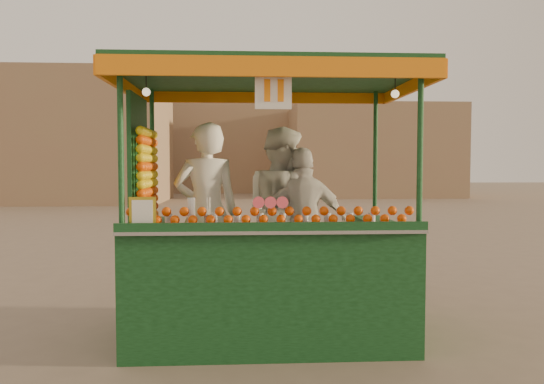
{
  "coord_description": "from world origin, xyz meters",
  "views": [
    {
      "loc": [
        -0.26,
        -5.44,
        1.76
      ],
      "look_at": [
        0.04,
        -0.07,
        1.48
      ],
      "focal_mm": 34.56,
      "sensor_mm": 36.0,
      "label": 1
    }
  ],
  "objects": [
    {
      "name": "building_center",
      "position": [
        -2.0,
        30.0,
        3.5
      ],
      "size": [
        14.0,
        7.0,
        7.0
      ],
      "primitive_type": "cube",
      "color": "#87644D",
      "rests_on": "ground"
    },
    {
      "name": "vendor_left",
      "position": [
        -0.65,
        0.19,
        1.26
      ],
      "size": [
        0.76,
        0.57,
        1.89
      ],
      "rotation": [
        0.0,
        0.0,
        3.32
      ],
      "color": "white",
      "rests_on": "ground"
    },
    {
      "name": "building_right",
      "position": [
        7.0,
        24.0,
        2.5
      ],
      "size": [
        9.0,
        6.0,
        5.0
      ],
      "primitive_type": "cube",
      "color": "#87644D",
      "rests_on": "ground"
    },
    {
      "name": "vendor_middle",
      "position": [
        0.16,
        0.31,
        1.24
      ],
      "size": [
        1.1,
        1.14,
        1.86
      ],
      "rotation": [
        0.0,
        0.0,
        2.21
      ],
      "color": "silver",
      "rests_on": "ground"
    },
    {
      "name": "juice_cart",
      "position": [
        -0.07,
        -0.19,
        0.88
      ],
      "size": [
        2.99,
        1.94,
        2.71
      ],
      "color": "#0E3313",
      "rests_on": "ground"
    },
    {
      "name": "building_left",
      "position": [
        -9.0,
        20.0,
        3.0
      ],
      "size": [
        10.0,
        6.0,
        6.0
      ],
      "primitive_type": "cube",
      "color": "#87644D",
      "rests_on": "ground"
    },
    {
      "name": "vendor_right",
      "position": [
        0.39,
        0.12,
        1.13
      ],
      "size": [
        1.0,
        0.5,
        1.64
      ],
      "rotation": [
        0.0,
        0.0,
        3.25
      ],
      "color": "silver",
      "rests_on": "ground"
    },
    {
      "name": "ground",
      "position": [
        0.0,
        0.0,
        0.0
      ],
      "size": [
        90.0,
        90.0,
        0.0
      ],
      "primitive_type": "plane",
      "color": "#705F50",
      "rests_on": "ground"
    }
  ]
}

